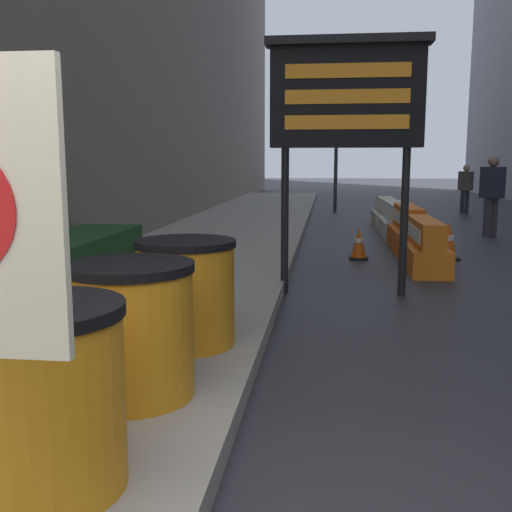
{
  "coord_description": "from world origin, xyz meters",
  "views": [
    {
      "loc": [
        0.55,
        -1.79,
        1.72
      ],
      "look_at": [
        -0.59,
        7.71,
        0.2
      ],
      "focal_mm": 42.0,
      "sensor_mm": 36.0,
      "label": 1
    }
  ],
  "objects_px": {
    "traffic_cone_mid": "(449,241)",
    "traffic_cone_far": "(359,243)",
    "message_board": "(347,99)",
    "jersey_barrier_white": "(395,221)",
    "jersey_barrier_orange_near": "(424,248)",
    "traffic_light_near_curb": "(337,133)",
    "traffic_cone_near": "(387,218)",
    "barrel_drum_back": "(186,292)",
    "jersey_barrier_orange_far": "(407,231)",
    "barrel_drum_middle": "(131,330)",
    "barrel_drum_foreground": "(37,397)",
    "jersey_barrier_cream": "(386,214)",
    "pedestrian_worker": "(466,185)",
    "pedestrian_passerby": "(492,189)"
  },
  "relations": [
    {
      "from": "traffic_cone_far",
      "to": "barrel_drum_middle",
      "type": "bearing_deg",
      "value": -104.83
    },
    {
      "from": "barrel_drum_back",
      "to": "jersey_barrier_orange_far",
      "type": "distance_m",
      "value": 7.43
    },
    {
      "from": "traffic_light_near_curb",
      "to": "traffic_cone_far",
      "type": "bearing_deg",
      "value": -88.16
    },
    {
      "from": "message_board",
      "to": "jersey_barrier_white",
      "type": "distance_m",
      "value": 6.82
    },
    {
      "from": "barrel_drum_back",
      "to": "message_board",
      "type": "bearing_deg",
      "value": 64.05
    },
    {
      "from": "jersey_barrier_orange_far",
      "to": "traffic_light_near_curb",
      "type": "bearing_deg",
      "value": 98.54
    },
    {
      "from": "barrel_drum_middle",
      "to": "barrel_drum_foreground",
      "type": "bearing_deg",
      "value": -93.35
    },
    {
      "from": "barrel_drum_middle",
      "to": "traffic_cone_far",
      "type": "height_order",
      "value": "barrel_drum_middle"
    },
    {
      "from": "message_board",
      "to": "traffic_light_near_curb",
      "type": "height_order",
      "value": "traffic_light_near_curb"
    },
    {
      "from": "pedestrian_worker",
      "to": "traffic_light_near_curb",
      "type": "bearing_deg",
      "value": -141.7
    },
    {
      "from": "jersey_barrier_orange_far",
      "to": "traffic_cone_mid",
      "type": "bearing_deg",
      "value": -59.74
    },
    {
      "from": "barrel_drum_foreground",
      "to": "traffic_cone_near",
      "type": "distance_m",
      "value": 12.81
    },
    {
      "from": "barrel_drum_back",
      "to": "jersey_barrier_orange_far",
      "type": "height_order",
      "value": "barrel_drum_back"
    },
    {
      "from": "traffic_cone_mid",
      "to": "jersey_barrier_cream",
      "type": "bearing_deg",
      "value": 96.07
    },
    {
      "from": "traffic_cone_near",
      "to": "traffic_cone_far",
      "type": "distance_m",
      "value": 4.52
    },
    {
      "from": "jersey_barrier_orange_far",
      "to": "jersey_barrier_white",
      "type": "distance_m",
      "value": 2.28
    },
    {
      "from": "barrel_drum_foreground",
      "to": "traffic_light_near_curb",
      "type": "distance_m",
      "value": 18.06
    },
    {
      "from": "jersey_barrier_orange_near",
      "to": "jersey_barrier_white",
      "type": "xyz_separation_m",
      "value": [
        -0.0,
        4.35,
        -0.01
      ]
    },
    {
      "from": "traffic_cone_mid",
      "to": "traffic_cone_near",
      "type": "bearing_deg",
      "value": 98.99
    },
    {
      "from": "traffic_cone_mid",
      "to": "barrel_drum_foreground",
      "type": "bearing_deg",
      "value": -112.82
    },
    {
      "from": "barrel_drum_back",
      "to": "traffic_cone_mid",
      "type": "xyz_separation_m",
      "value": [
        3.3,
        5.91,
        -0.29
      ]
    },
    {
      "from": "jersey_barrier_orange_far",
      "to": "pedestrian_worker",
      "type": "relative_size",
      "value": 1.21
    },
    {
      "from": "barrel_drum_middle",
      "to": "traffic_cone_far",
      "type": "xyz_separation_m",
      "value": [
        1.83,
        6.91,
        -0.34
      ]
    },
    {
      "from": "traffic_cone_mid",
      "to": "traffic_cone_far",
      "type": "xyz_separation_m",
      "value": [
        -1.57,
        -0.16,
        -0.05
      ]
    },
    {
      "from": "traffic_cone_far",
      "to": "pedestrian_worker",
      "type": "xyz_separation_m",
      "value": [
        3.91,
        9.77,
        0.66
      ]
    },
    {
      "from": "traffic_cone_near",
      "to": "traffic_cone_mid",
      "type": "height_order",
      "value": "traffic_cone_near"
    },
    {
      "from": "traffic_light_near_curb",
      "to": "barrel_drum_back",
      "type": "bearing_deg",
      "value": -95.22
    },
    {
      "from": "barrel_drum_back",
      "to": "traffic_cone_mid",
      "type": "relative_size",
      "value": 1.34
    },
    {
      "from": "barrel_drum_foreground",
      "to": "jersey_barrier_orange_near",
      "type": "distance_m",
      "value": 7.72
    },
    {
      "from": "jersey_barrier_orange_far",
      "to": "pedestrian_worker",
      "type": "distance_m",
      "value": 9.1
    },
    {
      "from": "jersey_barrier_white",
      "to": "jersey_barrier_cream",
      "type": "bearing_deg",
      "value": 90.0
    },
    {
      "from": "traffic_cone_mid",
      "to": "pedestrian_worker",
      "type": "xyz_separation_m",
      "value": [
        2.34,
        9.6,
        0.62
      ]
    },
    {
      "from": "barrel_drum_middle",
      "to": "jersey_barrier_orange_far",
      "type": "bearing_deg",
      "value": 70.8
    },
    {
      "from": "traffic_cone_mid",
      "to": "jersey_barrier_orange_near",
      "type": "bearing_deg",
      "value": -118.54
    },
    {
      "from": "jersey_barrier_orange_near",
      "to": "traffic_cone_near",
      "type": "bearing_deg",
      "value": 90.98
    },
    {
      "from": "barrel_drum_foreground",
      "to": "message_board",
      "type": "distance_m",
      "value": 5.71
    },
    {
      "from": "message_board",
      "to": "jersey_barrier_white",
      "type": "bearing_deg",
      "value": 78.14
    },
    {
      "from": "jersey_barrier_orange_near",
      "to": "traffic_cone_mid",
      "type": "height_order",
      "value": "jersey_barrier_orange_near"
    },
    {
      "from": "traffic_cone_near",
      "to": "pedestrian_worker",
      "type": "height_order",
      "value": "pedestrian_worker"
    },
    {
      "from": "jersey_barrier_white",
      "to": "traffic_cone_near",
      "type": "bearing_deg",
      "value": 95.26
    },
    {
      "from": "barrel_drum_foreground",
      "to": "traffic_cone_mid",
      "type": "xyz_separation_m",
      "value": [
        3.47,
        8.24,
        -0.29
      ]
    },
    {
      "from": "barrel_drum_foreground",
      "to": "barrel_drum_back",
      "type": "height_order",
      "value": "same"
    },
    {
      "from": "jersey_barrier_orange_near",
      "to": "traffic_cone_far",
      "type": "xyz_separation_m",
      "value": [
        -0.98,
        0.91,
        -0.07
      ]
    },
    {
      "from": "traffic_light_near_curb",
      "to": "pedestrian_worker",
      "type": "xyz_separation_m",
      "value": [
        4.22,
        -0.04,
        -1.71
      ]
    },
    {
      "from": "pedestrian_passerby",
      "to": "message_board",
      "type": "bearing_deg",
      "value": 111.77
    },
    {
      "from": "barrel_drum_middle",
      "to": "traffic_cone_mid",
      "type": "relative_size",
      "value": 1.34
    },
    {
      "from": "jersey_barrier_white",
      "to": "barrel_drum_middle",
      "type": "bearing_deg",
      "value": -105.2
    },
    {
      "from": "jersey_barrier_cream",
      "to": "traffic_cone_mid",
      "type": "relative_size",
      "value": 2.61
    },
    {
      "from": "traffic_cone_near",
      "to": "pedestrian_passerby",
      "type": "relative_size",
      "value": 0.38
    },
    {
      "from": "traffic_cone_mid",
      "to": "traffic_light_near_curb",
      "type": "bearing_deg",
      "value": 101.05
    }
  ]
}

